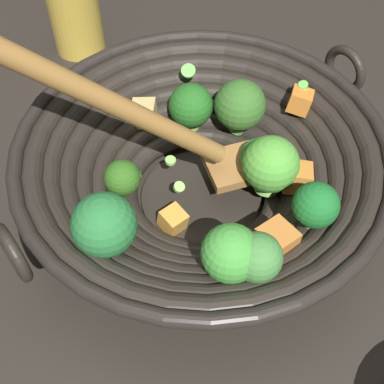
{
  "coord_description": "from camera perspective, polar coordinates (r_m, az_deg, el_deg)",
  "views": [
    {
      "loc": [
        -0.02,
        -0.34,
        0.45
      ],
      "look_at": [
        -0.01,
        -0.01,
        0.03
      ],
      "focal_mm": 49.94,
      "sensor_mm": 36.0,
      "label": 1
    }
  ],
  "objects": [
    {
      "name": "wok",
      "position": [
        0.52,
        1.19,
        2.79
      ],
      "size": [
        0.36,
        0.36,
        0.25
      ],
      "color": "black",
      "rests_on": "ground"
    },
    {
      "name": "ground_plane",
      "position": [
        0.56,
        1.0,
        -0.95
      ],
      "size": [
        4.0,
        4.0,
        0.0
      ],
      "primitive_type": "plane",
      "color": "#28231E"
    }
  ]
}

